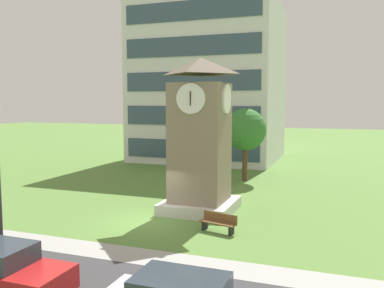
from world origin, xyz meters
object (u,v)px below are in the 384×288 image
at_px(clock_tower, 200,145).
at_px(parked_car_red, 0,271).
at_px(tree_near_tower, 245,130).
at_px(park_bench, 219,222).

xyz_separation_m(clock_tower, parked_car_red, (-2.51, -11.87, -2.86)).
xyz_separation_m(tree_near_tower, parked_car_red, (-2.86, -21.57, -3.08)).
bearing_deg(tree_near_tower, clock_tower, -92.07).
bearing_deg(parked_car_red, tree_near_tower, 82.45).
distance_m(clock_tower, park_bench, 5.04).
bearing_deg(park_bench, parked_car_red, -117.82).
height_order(tree_near_tower, parked_car_red, tree_near_tower).
bearing_deg(clock_tower, tree_near_tower, 87.93).
bearing_deg(clock_tower, park_bench, -58.04).
height_order(park_bench, tree_near_tower, tree_near_tower).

